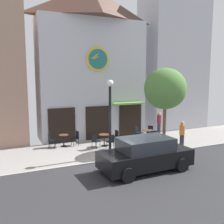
% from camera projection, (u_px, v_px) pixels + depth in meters
% --- Properties ---
extents(ground_plane, '(27.70, 11.35, 0.13)m').
position_uv_depth(ground_plane, '(125.00, 166.00, 12.65)').
color(ground_plane, gray).
extents(clock_building, '(7.62, 3.47, 10.51)m').
position_uv_depth(clock_building, '(92.00, 61.00, 18.32)').
color(clock_building, '#B2B2BC').
rests_on(clock_building, ground_plane).
extents(neighbor_building_right, '(5.25, 3.22, 11.96)m').
position_uv_depth(neighbor_building_right, '(173.00, 57.00, 21.75)').
color(neighbor_building_right, '#B2B2BC').
rests_on(neighbor_building_right, ground_plane).
extents(street_lamp, '(0.36, 0.36, 4.17)m').
position_uv_depth(street_lamp, '(110.00, 118.00, 13.82)').
color(street_lamp, black).
rests_on(street_lamp, ground_plane).
extents(street_tree, '(2.60, 2.34, 4.85)m').
position_uv_depth(street_tree, '(165.00, 89.00, 15.37)').
color(street_tree, brown).
rests_on(street_tree, ground_plane).
extents(cafe_table_center, '(0.60, 0.60, 0.75)m').
position_uv_depth(cafe_table_center, '(64.00, 139.00, 16.02)').
color(cafe_table_center, black).
rests_on(cafe_table_center, ground_plane).
extents(cafe_table_near_curb, '(0.69, 0.69, 0.76)m').
position_uv_depth(cafe_table_near_curb, '(104.00, 138.00, 16.09)').
color(cafe_table_near_curb, black).
rests_on(cafe_table_near_curb, ground_plane).
extents(cafe_table_center_left, '(0.74, 0.74, 0.75)m').
position_uv_depth(cafe_table_center_left, '(148.00, 133.00, 17.37)').
color(cafe_table_center_left, black).
rests_on(cafe_table_center_left, ground_plane).
extents(cafe_chair_left_end, '(0.45, 0.45, 0.90)m').
position_uv_depth(cafe_chair_left_end, '(116.00, 136.00, 16.54)').
color(cafe_chair_left_end, black).
rests_on(cafe_chair_left_end, ground_plane).
extents(cafe_chair_near_tree, '(0.53, 0.53, 0.90)m').
position_uv_depth(cafe_chair_near_tree, '(138.00, 131.00, 17.96)').
color(cafe_chair_near_tree, black).
rests_on(cafe_chair_near_tree, ground_plane).
extents(cafe_chair_facing_wall, '(0.46, 0.46, 0.90)m').
position_uv_depth(cafe_chair_facing_wall, '(153.00, 136.00, 16.59)').
color(cafe_chair_facing_wall, black).
rests_on(cafe_chair_facing_wall, ground_plane).
extents(cafe_chair_facing_street, '(0.52, 0.52, 0.90)m').
position_uv_depth(cafe_chair_facing_street, '(51.00, 139.00, 15.82)').
color(cafe_chair_facing_street, black).
rests_on(cafe_chair_facing_street, ground_plane).
extents(cafe_chair_right_end, '(0.54, 0.54, 0.90)m').
position_uv_depth(cafe_chair_right_end, '(95.00, 140.00, 15.52)').
color(cafe_chair_right_end, black).
rests_on(cafe_chair_right_end, ground_plane).
extents(cafe_chair_near_lamp, '(0.56, 0.56, 0.90)m').
position_uv_depth(cafe_chair_near_lamp, '(150.00, 131.00, 18.11)').
color(cafe_chair_near_lamp, black).
rests_on(cafe_chair_near_lamp, ground_plane).
extents(cafe_chair_mid_row, '(0.46, 0.46, 0.90)m').
position_uv_depth(cafe_chair_mid_row, '(76.00, 137.00, 16.30)').
color(cafe_chair_mid_row, black).
rests_on(cafe_chair_mid_row, ground_plane).
extents(cafe_chair_outer, '(0.45, 0.45, 0.90)m').
position_uv_depth(cafe_chair_outer, '(111.00, 141.00, 15.38)').
color(cafe_chair_outer, black).
rests_on(cafe_chair_outer, ground_plane).
extents(pedestrian_orange, '(0.45, 0.45, 1.67)m').
position_uv_depth(pedestrian_orange, '(182.00, 134.00, 15.58)').
color(pedestrian_orange, '#2D2D38').
rests_on(pedestrian_orange, ground_plane).
extents(pedestrian_maroon, '(0.38, 0.38, 1.67)m').
position_uv_depth(pedestrian_maroon, '(159.00, 123.00, 19.44)').
color(pedestrian_maroon, '#2D2D38').
rests_on(pedestrian_maroon, ground_plane).
extents(parked_car_black, '(4.34, 2.10, 1.55)m').
position_uv_depth(parked_car_black, '(145.00, 154.00, 11.92)').
color(parked_car_black, black).
rests_on(parked_car_black, ground_plane).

